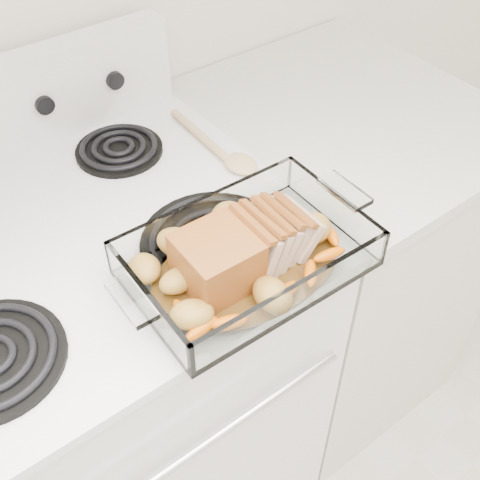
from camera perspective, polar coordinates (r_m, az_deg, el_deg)
electric_range at (r=1.40m, az=-12.40°, el=-13.20°), size 0.78×0.70×1.12m
counter_right at (r=1.64m, az=8.36°, el=-1.63°), size 0.58×0.68×0.93m
baking_dish at (r=0.93m, az=0.74°, el=-1.96°), size 0.36×0.24×0.07m
pork_roast at (r=0.90m, az=-0.33°, el=-1.22°), size 0.22×0.11×0.09m
roast_vegetables at (r=0.95m, az=-0.78°, el=-0.42°), size 0.36×0.19×0.04m
wooden_spoon at (r=1.18m, az=-1.64°, el=8.42°), size 0.06×0.26×0.02m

